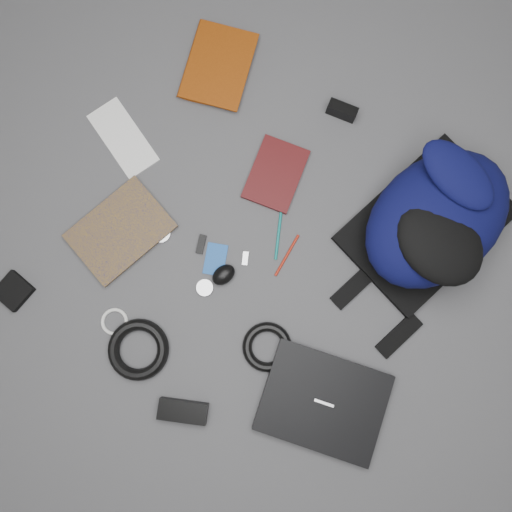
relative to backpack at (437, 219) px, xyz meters
The scene contains 22 objects.
ground 0.52m from the backpack, 138.46° to the right, with size 4.00×4.00×0.00m, color #4F4F51.
backpack is the anchor object (origin of this frame).
laptop 0.60m from the backpack, 90.50° to the right, with size 0.34×0.26×0.03m, color black.
textbook_red 0.88m from the backpack, behind, with size 0.19×0.26×0.03m, color #782E06.
comic_book 0.97m from the backpack, 152.53° to the right, with size 0.20×0.28×0.02m, color #B8850D.
envelope 0.94m from the backpack, 165.64° to the right, with size 0.24×0.11×0.00m, color white.
dvd_case 0.47m from the backpack, 168.33° to the right, with size 0.15×0.20×0.02m, color #3B0B0C.
compact_camera 0.43m from the backpack, 155.96° to the left, with size 0.09×0.03×0.05m, color black.
sticker_disc 0.49m from the backpack, behind, with size 0.09×0.09×0.00m, color white.
pen_teal 0.44m from the backpack, 145.17° to the right, with size 0.01×0.01×0.15m, color #0D7772.
pen_red 0.43m from the backpack, 136.69° to the right, with size 0.01×0.01×0.14m, color #A71E0C.
id_badge 0.63m from the backpack, 139.77° to the right, with size 0.06×0.09×0.00m, color #1652AB.
usb_black 0.67m from the backpack, 144.15° to the right, with size 0.02×0.06×0.01m, color black.
usb_silver 0.55m from the backpack, 138.52° to the right, with size 0.02×0.04×0.01m, color #B3B2B5.
mouse 0.62m from the backpack, 135.07° to the right, with size 0.05×0.07×0.04m, color black.
headphone_left 0.78m from the backpack, 147.27° to the right, with size 0.06×0.06×0.01m, color silver.
headphone_right 0.68m from the backpack, 133.15° to the right, with size 0.05×0.05×0.01m, color #B0B1B3.
cable_coil 0.59m from the backpack, 111.91° to the right, with size 0.14×0.14×0.03m, color black.
power_brick 0.88m from the backpack, 112.02° to the right, with size 0.14×0.06×0.03m, color black.
power_cord_coil 0.91m from the backpack, 125.65° to the right, with size 0.18×0.18×0.03m, color black.
pouch 1.22m from the backpack, 139.89° to the right, with size 0.09×0.09×0.02m, color black.
white_cable_coil 0.95m from the backpack, 131.79° to the right, with size 0.08×0.08×0.01m, color white.
Camera 1 is at (0.08, -0.14, 1.45)m, focal length 35.00 mm.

